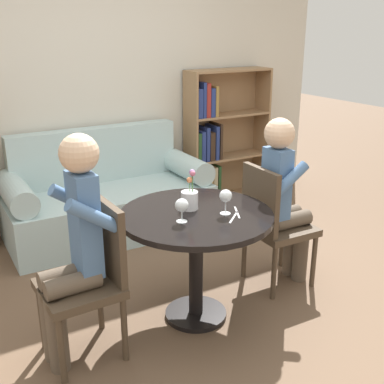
{
  "coord_description": "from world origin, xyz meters",
  "views": [
    {
      "loc": [
        -1.38,
        -2.33,
        1.81
      ],
      "look_at": [
        0.0,
        0.05,
        0.84
      ],
      "focal_mm": 45.0,
      "sensor_mm": 36.0,
      "label": 1
    }
  ],
  "objects": [
    {
      "name": "ground_plane",
      "position": [
        0.0,
        0.0,
        0.0
      ],
      "size": [
        16.0,
        16.0,
        0.0
      ],
      "primitive_type": "plane",
      "color": "brown"
    },
    {
      "name": "back_wall",
      "position": [
        0.0,
        2.0,
        1.35
      ],
      "size": [
        5.2,
        0.05,
        2.7
      ],
      "color": "beige",
      "rests_on": "ground_plane"
    },
    {
      "name": "round_table",
      "position": [
        0.0,
        0.0,
        0.58
      ],
      "size": [
        0.94,
        0.94,
        0.72
      ],
      "color": "black",
      "rests_on": "ground_plane"
    },
    {
      "name": "couch",
      "position": [
        0.0,
        1.57,
        0.31
      ],
      "size": [
        1.78,
        0.8,
        0.92
      ],
      "color": "#A8C1C1",
      "rests_on": "ground_plane"
    },
    {
      "name": "bookshelf_right",
      "position": [
        1.33,
        1.84,
        0.65
      ],
      "size": [
        0.92,
        0.28,
        1.38
      ],
      "color": "#93704C",
      "rests_on": "ground_plane"
    },
    {
      "name": "chair_left",
      "position": [
        -0.68,
        -0.0,
        0.49
      ],
      "size": [
        0.44,
        0.44,
        0.9
      ],
      "rotation": [
        0.0,
        0.0,
        -1.53
      ],
      "color": "#473828",
      "rests_on": "ground_plane"
    },
    {
      "name": "chair_right",
      "position": [
        0.68,
        0.09,
        0.49
      ],
      "size": [
        0.43,
        0.43,
        0.9
      ],
      "rotation": [
        0.0,
        0.0,
        1.55
      ],
      "color": "#473828",
      "rests_on": "ground_plane"
    },
    {
      "name": "person_left",
      "position": [
        -0.77,
        -0.01,
        0.69
      ],
      "size": [
        0.43,
        0.35,
        1.29
      ],
      "rotation": [
        0.0,
        0.0,
        -1.53
      ],
      "color": "brown",
      "rests_on": "ground_plane"
    },
    {
      "name": "person_right",
      "position": [
        0.77,
        0.08,
        0.66
      ],
      "size": [
        0.42,
        0.35,
        1.23
      ],
      "rotation": [
        0.0,
        0.0,
        1.55
      ],
      "color": "brown",
      "rests_on": "ground_plane"
    },
    {
      "name": "wine_glass_left",
      "position": [
        -0.14,
        -0.08,
        0.82
      ],
      "size": [
        0.08,
        0.08,
        0.14
      ],
      "color": "white",
      "rests_on": "round_table"
    },
    {
      "name": "wine_glass_right",
      "position": [
        0.15,
        -0.1,
        0.83
      ],
      "size": [
        0.08,
        0.08,
        0.15
      ],
      "color": "white",
      "rests_on": "round_table"
    },
    {
      "name": "flower_vase",
      "position": [
        0.0,
        0.08,
        0.8
      ],
      "size": [
        0.1,
        0.1,
        0.25
      ],
      "color": "silver",
      "rests_on": "round_table"
    },
    {
      "name": "knife_left_setting",
      "position": [
        0.22,
        -0.12,
        0.73
      ],
      "size": [
        0.09,
        0.18,
        0.0
      ],
      "color": "silver",
      "rests_on": "round_table"
    },
    {
      "name": "fork_left_setting",
      "position": [
        0.16,
        -0.17,
        0.73
      ],
      "size": [
        0.15,
        0.13,
        0.0
      ],
      "color": "silver",
      "rests_on": "round_table"
    }
  ]
}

